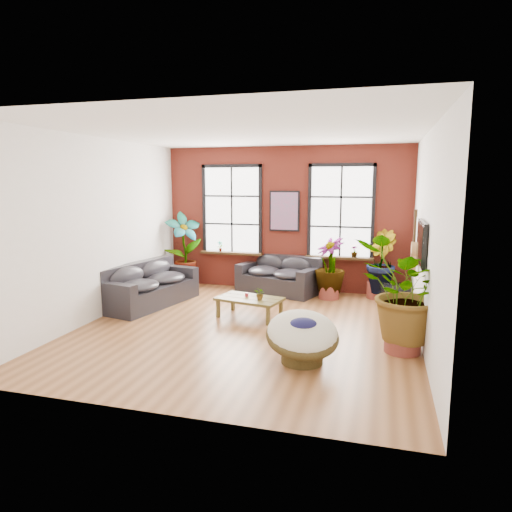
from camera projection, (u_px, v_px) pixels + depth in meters
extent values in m
cube|color=brown|center=(247.00, 329.00, 8.34)|extent=(6.00, 6.50, 0.02)
cube|color=white|center=(247.00, 131.00, 7.78)|extent=(6.00, 6.50, 0.02)
cube|color=#4F1812|center=(285.00, 219.00, 11.16)|extent=(6.00, 0.02, 3.50)
cube|color=silver|center=(161.00, 266.00, 4.96)|extent=(6.00, 0.02, 3.50)
cube|color=silver|center=(99.00, 229.00, 8.85)|extent=(0.02, 6.50, 3.50)
cube|color=silver|center=(428.00, 239.00, 7.27)|extent=(0.02, 6.50, 3.50)
cube|color=white|center=(232.00, 210.00, 11.43)|extent=(1.40, 0.02, 2.10)
cube|color=black|center=(231.00, 253.00, 11.53)|extent=(1.60, 0.22, 0.06)
cube|color=white|center=(341.00, 212.00, 10.72)|extent=(1.40, 0.02, 2.10)
cube|color=black|center=(339.00, 258.00, 10.82)|extent=(1.60, 0.22, 0.06)
cube|color=black|center=(278.00, 284.00, 11.02)|extent=(2.11, 1.47, 0.43)
cube|color=black|center=(285.00, 264.00, 11.24)|extent=(1.89, 0.80, 0.44)
cube|color=black|center=(249.00, 267.00, 11.42)|extent=(0.50, 0.96, 0.23)
cube|color=black|center=(309.00, 274.00, 10.51)|extent=(0.50, 0.96, 0.23)
ellipsoid|color=black|center=(264.00, 271.00, 11.13)|extent=(1.00, 0.99, 0.25)
ellipsoid|color=black|center=(270.00, 263.00, 11.33)|extent=(0.84, 0.48, 0.43)
ellipsoid|color=black|center=(290.00, 274.00, 10.74)|extent=(1.00, 0.99, 0.25)
ellipsoid|color=black|center=(296.00, 266.00, 10.93)|extent=(0.84, 0.48, 0.43)
cube|color=black|center=(151.00, 295.00, 9.93)|extent=(1.42, 2.44, 0.45)
cube|color=black|center=(137.00, 273.00, 10.02)|extent=(0.71, 2.29, 0.46)
cube|color=black|center=(115.00, 289.00, 8.97)|extent=(0.99, 0.43, 0.23)
cube|color=black|center=(179.00, 271.00, 10.78)|extent=(0.99, 0.43, 0.23)
ellipsoid|color=black|center=(138.00, 286.00, 9.46)|extent=(1.00, 1.15, 0.26)
ellipsoid|color=black|center=(127.00, 277.00, 9.56)|extent=(0.46, 1.03, 0.44)
ellipsoid|color=black|center=(165.00, 278.00, 10.26)|extent=(1.00, 1.15, 0.26)
ellipsoid|color=black|center=(156.00, 270.00, 10.36)|extent=(0.46, 1.03, 0.44)
cube|color=#453D19|center=(249.00, 299.00, 8.97)|extent=(1.37, 0.96, 0.05)
cube|color=black|center=(247.00, 299.00, 8.86)|extent=(1.22, 0.27, 0.00)
cube|color=black|center=(252.00, 296.00, 9.07)|extent=(1.22, 0.27, 0.00)
cube|color=#453D19|center=(218.00, 309.00, 9.01)|extent=(0.07, 0.07, 0.35)
cube|color=#453D19|center=(268.00, 316.00, 8.50)|extent=(0.07, 0.07, 0.35)
cube|color=#453D19|center=(233.00, 302.00, 9.50)|extent=(0.07, 0.07, 0.35)
cube|color=#453D19|center=(281.00, 309.00, 8.99)|extent=(0.07, 0.07, 0.35)
cylinder|color=#B42D3B|center=(247.00, 295.00, 9.04)|extent=(0.08, 0.08, 0.08)
cylinder|color=#413517|center=(302.00, 354.00, 6.76)|extent=(0.79, 0.79, 0.25)
torus|color=#413517|center=(302.00, 335.00, 6.72)|extent=(1.37, 1.37, 0.49)
ellipsoid|color=beige|center=(302.00, 331.00, 6.71)|extent=(1.34, 1.38, 0.67)
ellipsoid|color=#14133D|center=(303.00, 324.00, 6.63)|extent=(0.50, 0.45, 0.19)
cube|color=black|center=(284.00, 211.00, 11.06)|extent=(0.74, 0.04, 0.98)
cube|color=#0C7F8C|center=(284.00, 211.00, 11.03)|extent=(0.66, 0.02, 0.90)
cube|color=black|center=(422.00, 243.00, 7.58)|extent=(0.06, 1.25, 0.72)
cube|color=black|center=(420.00, 243.00, 7.59)|extent=(0.01, 1.15, 0.62)
cylinder|color=#B27F4C|center=(413.00, 263.00, 8.68)|extent=(0.09, 0.38, 0.38)
cylinder|color=#B27F4C|center=(414.00, 250.00, 8.64)|extent=(0.09, 0.30, 0.30)
cylinder|color=black|center=(413.00, 263.00, 8.68)|extent=(0.09, 0.11, 0.11)
cube|color=black|center=(415.00, 230.00, 8.58)|extent=(0.04, 0.05, 0.55)
cube|color=black|center=(416.00, 213.00, 8.53)|extent=(0.06, 0.06, 0.14)
cube|color=black|center=(395.00, 295.00, 9.90)|extent=(0.64, 0.58, 0.45)
cylinder|color=maroon|center=(187.00, 279.00, 11.67)|extent=(0.62, 0.62, 0.37)
cylinder|color=maroon|center=(378.00, 290.00, 10.49)|extent=(0.65, 0.65, 0.38)
cylinder|color=maroon|center=(403.00, 339.00, 7.16)|extent=(0.64, 0.64, 0.41)
cylinder|color=maroon|center=(329.00, 291.00, 10.45)|extent=(0.53, 0.53, 0.34)
imported|color=#195C18|center=(184.00, 247.00, 11.51)|extent=(1.10, 1.10, 1.76)
imported|color=#195C18|center=(380.00, 261.00, 10.36)|extent=(0.83, 0.93, 1.43)
imported|color=#195C18|center=(406.00, 292.00, 7.02)|extent=(1.92, 1.94, 1.63)
imported|color=#195C18|center=(330.00, 265.00, 10.39)|extent=(1.00, 1.00, 1.27)
imported|color=#195C18|center=(260.00, 294.00, 8.78)|extent=(0.27, 0.26, 0.24)
imported|color=#195C18|center=(220.00, 246.00, 11.59)|extent=(0.17, 0.17, 0.27)
imported|color=#195C18|center=(354.00, 251.00, 10.70)|extent=(0.19, 0.19, 0.27)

